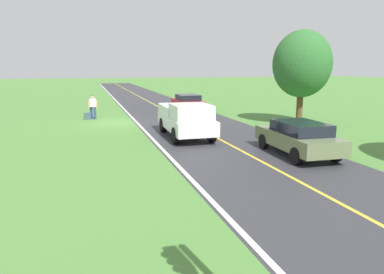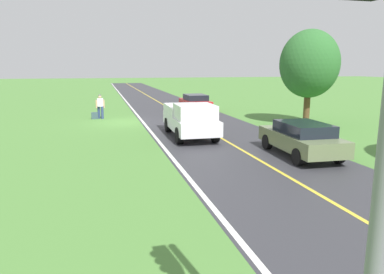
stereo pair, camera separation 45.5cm
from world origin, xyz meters
TOP-DOWN VIEW (x-y plane):
  - ground_plane at (0.00, 0.00)m, footprint 200.00×200.00m
  - road_surface at (-4.45, 0.00)m, footprint 6.91×120.00m
  - lane_edge_line at (-1.17, 0.00)m, footprint 0.16×117.60m
  - lane_centre_line at (-4.45, 0.00)m, footprint 0.14×117.60m
  - hitchhiker_walking at (1.56, -2.21)m, footprint 0.62×0.51m
  - suitcase_carried at (1.97, -2.09)m, footprint 0.48×0.24m
  - pickup_truck_passing at (-2.97, 6.13)m, footprint 2.20×5.45m
  - tree_far_side_near at (-11.25, 3.75)m, footprint 3.68×3.68m
  - sedan_mid_oncoming at (-6.42, 11.08)m, footprint 2.07×4.47m
  - sedan_near_oncoming at (-6.09, -4.63)m, footprint 1.97×4.42m

SIDE VIEW (x-z plane):
  - ground_plane at x=0.00m, z-range 0.00..0.00m
  - road_surface at x=-4.45m, z-range 0.00..0.00m
  - lane_edge_line at x=-1.17m, z-range 0.00..0.01m
  - lane_centre_line at x=-4.45m, z-range 0.00..0.01m
  - suitcase_carried at x=1.97m, z-range 0.00..0.48m
  - sedan_mid_oncoming at x=-6.42m, z-range 0.05..1.46m
  - sedan_near_oncoming at x=-6.09m, z-range 0.05..1.46m
  - pickup_truck_passing at x=-2.97m, z-range 0.06..1.88m
  - hitchhiker_walking at x=1.56m, z-range 0.11..1.85m
  - tree_far_side_near at x=-11.25m, z-range 0.84..6.78m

